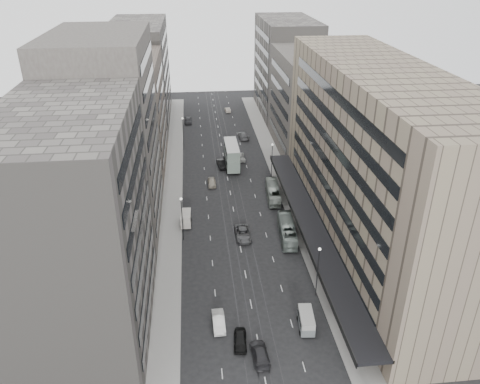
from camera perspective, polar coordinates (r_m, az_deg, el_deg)
name	(u,v)px	position (r m, az deg, el deg)	size (l,w,h in m)	color
ground	(246,278)	(73.59, 0.76, -10.46)	(220.00, 220.00, 0.00)	black
sidewalk_right	(279,173)	(107.07, 4.83, 2.31)	(4.00, 125.00, 0.15)	gray
sidewalk_left	(174,178)	(105.50, -8.10, 1.73)	(4.00, 125.00, 0.15)	gray
department_store	(374,163)	(77.75, 16.06, 3.38)	(19.20, 60.00, 30.00)	#7A6959
building_right_mid	(309,103)	(118.16, 8.40, 10.71)	(15.00, 28.00, 24.00)	#49433F
building_right_far	(286,68)	(146.03, 5.63, 14.83)	(15.00, 32.00, 28.00)	slate
building_left_a	(78,231)	(59.94, -19.14, -4.48)	(15.00, 28.00, 30.00)	slate
building_left_b	(108,137)	(83.05, -15.74, 6.48)	(15.00, 26.00, 34.00)	#49433F
building_left_c	(128,114)	(109.76, -13.44, 9.25)	(15.00, 28.00, 25.00)	#66584F
building_left_d	(140,74)	(141.05, -12.06, 13.94)	(15.00, 38.00, 28.00)	slate
lamp_right_near	(318,266)	(68.20, 9.50, -8.90)	(0.44, 0.44, 8.32)	#262628
lamp_right_far	(272,157)	(102.36, 3.92, 4.28)	(0.44, 0.44, 8.32)	#262628
lamp_left_near	(182,214)	(80.41, -7.10, -2.67)	(0.44, 0.44, 8.32)	#262628
lamp_left_far	(183,129)	(119.67, -6.96, 7.59)	(0.44, 0.44, 8.32)	#262628
bus_near	(287,230)	(82.76, 5.77, -4.65)	(2.48, 10.61, 2.96)	gray
bus_far	(273,192)	(95.51, 4.05, -0.01)	(2.36, 10.10, 2.81)	gray
double_decker	(232,155)	(108.94, -1.02, 4.57)	(3.22, 10.33, 5.64)	slate
vw_microbus	(306,320)	(65.17, 8.07, -15.20)	(2.33, 4.51, 2.35)	slate
panel_van	(186,218)	(86.59, -6.61, -3.20)	(2.12, 4.10, 2.55)	#B3ADA2
sedan_0	(240,340)	(62.81, 0.03, -17.60)	(1.67, 4.14, 1.41)	black
sedan_1	(219,321)	(65.26, -2.62, -15.48)	(1.59, 4.57, 1.50)	silver
sedan_2	(243,234)	(82.69, 0.36, -5.08)	(2.66, 5.77, 1.60)	#4D4D4F
sedan_3	(260,353)	(61.29, 2.43, -19.04)	(2.04, 5.01, 1.45)	#252427
sedan_4	(212,182)	(101.04, -3.45, 1.19)	(1.73, 4.31, 1.47)	gray
sedan_5	(221,164)	(109.71, -2.30, 3.44)	(1.68, 4.81, 1.59)	black
sedan_6	(239,157)	(113.74, -0.08, 4.34)	(2.56, 5.55, 1.54)	#B6B7B3
sedan_7	(243,135)	(127.38, 0.41, 6.94)	(2.38, 5.86, 1.70)	#5B5B5D
sedan_8	(188,120)	(140.16, -6.33, 8.68)	(1.97, 4.90, 1.67)	#292A2C
sedan_9	(227,110)	(149.75, -1.53, 9.99)	(1.45, 4.15, 1.37)	#BDAF9D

